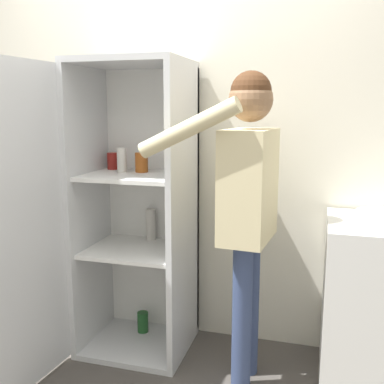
{
  "coord_description": "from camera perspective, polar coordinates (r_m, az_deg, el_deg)",
  "views": [
    {
      "loc": [
        0.89,
        -1.83,
        1.51
      ],
      "look_at": [
        0.17,
        0.65,
        1.03
      ],
      "focal_mm": 42.0,
      "sensor_mm": 36.0,
      "label": 1
    }
  ],
  "objects": [
    {
      "name": "wall_back",
      "position": [
        2.96,
        -1.32,
        5.94
      ],
      "size": [
        7.0,
        0.06,
        2.55
      ],
      "color": "silver",
      "rests_on": "ground_plane"
    },
    {
      "name": "refrigerator",
      "position": [
        2.73,
        -9.89,
        -2.69
      ],
      "size": [
        0.76,
        1.21,
        1.79
      ],
      "color": "silver",
      "rests_on": "ground_plane"
    },
    {
      "name": "person",
      "position": [
        2.37,
        7.0,
        0.29
      ],
      "size": [
        0.67,
        0.55,
        1.7
      ],
      "color": "#384770",
      "rests_on": "ground_plane"
    },
    {
      "name": "bowl",
      "position": [
        2.52,
        22.53,
        -2.95
      ],
      "size": [
        0.22,
        0.22,
        0.07
      ],
      "color": "white",
      "rests_on": "counter"
    }
  ]
}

